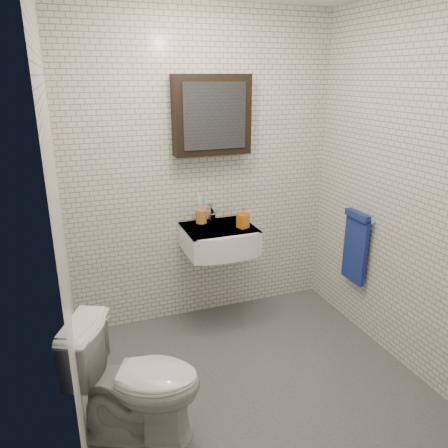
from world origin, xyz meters
The scene contains 9 objects.
ground centered at (0.00, 0.00, 0.01)m, with size 2.20×2.00×0.01m, color #484A4F.
room_shell centered at (0.00, 0.00, 1.47)m, with size 2.22×2.02×2.51m.
washbasin centered at (0.05, 0.73, 0.76)m, with size 0.55×0.50×0.20m.
faucet centered at (0.05, 0.93, 0.92)m, with size 0.06×0.20×0.15m.
mirror_cabinet centered at (0.05, 0.93, 1.70)m, with size 0.60×0.15×0.60m.
towel_rail centered at (1.04, 0.35, 0.72)m, with size 0.09×0.30×0.58m.
toothbrush_cup centered at (-0.05, 0.92, 0.91)m, with size 0.10×0.10×0.25m.
soap_bottle centered at (0.22, 0.69, 0.93)m, with size 0.08×0.08×0.17m, color #EB4E18.
toilet centered at (-0.80, -0.22, 0.37)m, with size 0.41×0.72×0.73m, color silver.
Camera 1 is at (-1.04, -2.30, 2.00)m, focal length 35.00 mm.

